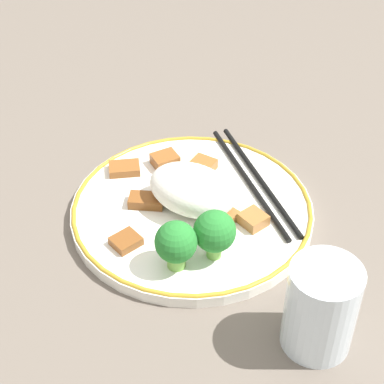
# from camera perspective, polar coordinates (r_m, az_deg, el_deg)

# --- Properties ---
(ground_plane) EXTENTS (3.00, 3.00, 0.00)m
(ground_plane) POSITION_cam_1_polar(r_m,az_deg,el_deg) (0.69, 0.00, -2.07)
(ground_plane) COLOR #665B51
(plate) EXTENTS (0.26, 0.26, 0.02)m
(plate) POSITION_cam_1_polar(r_m,az_deg,el_deg) (0.69, 0.00, -1.57)
(plate) COLOR white
(plate) RESTS_ON ground_plane
(rice_mound) EXTENTS (0.10, 0.07, 0.05)m
(rice_mound) POSITION_cam_1_polar(r_m,az_deg,el_deg) (0.67, -0.05, 0.37)
(rice_mound) COLOR white
(rice_mound) RESTS_ON plate
(broccoli_back_left) EXTENTS (0.04, 0.04, 0.05)m
(broccoli_back_left) POSITION_cam_1_polar(r_m,az_deg,el_deg) (0.60, -1.43, -4.57)
(broccoli_back_left) COLOR #72AD4C
(broccoli_back_left) RESTS_ON plate
(broccoli_back_center) EXTENTS (0.04, 0.04, 0.05)m
(broccoli_back_center) POSITION_cam_1_polar(r_m,az_deg,el_deg) (0.61, 2.02, -3.58)
(broccoli_back_center) COLOR #72AD4C
(broccoli_back_center) RESTS_ON plate
(meat_near_front) EXTENTS (0.04, 0.03, 0.01)m
(meat_near_front) POSITION_cam_1_polar(r_m,az_deg,el_deg) (0.67, 2.42, -2.30)
(meat_near_front) COLOR #9E6633
(meat_near_front) RESTS_ON plate
(meat_near_left) EXTENTS (0.03, 0.02, 0.01)m
(meat_near_left) POSITION_cam_1_polar(r_m,az_deg,el_deg) (0.73, 1.00, 2.42)
(meat_near_left) COLOR #995B28
(meat_near_left) RESTS_ON plate
(meat_near_right) EXTENTS (0.04, 0.04, 0.01)m
(meat_near_right) POSITION_cam_1_polar(r_m,az_deg,el_deg) (0.74, -2.42, 2.86)
(meat_near_right) COLOR brown
(meat_near_right) RESTS_ON plate
(meat_near_back) EXTENTS (0.04, 0.04, 0.01)m
(meat_near_back) POSITION_cam_1_polar(r_m,az_deg,el_deg) (0.73, -6.03, 2.10)
(meat_near_back) COLOR brown
(meat_near_back) RESTS_ON plate
(meat_on_rice_edge) EXTENTS (0.03, 0.03, 0.01)m
(meat_on_rice_edge) POSITION_cam_1_polar(r_m,az_deg,el_deg) (0.66, 5.47, -2.44)
(meat_on_rice_edge) COLOR #9E6633
(meat_on_rice_edge) RESTS_ON plate
(meat_mid_left) EXTENTS (0.03, 0.03, 0.01)m
(meat_mid_left) POSITION_cam_1_polar(r_m,az_deg,el_deg) (0.64, -5.90, -4.37)
(meat_mid_left) COLOR brown
(meat_mid_left) RESTS_ON plate
(meat_mid_right) EXTENTS (0.04, 0.04, 0.01)m
(meat_mid_right) POSITION_cam_1_polar(r_m,az_deg,el_deg) (0.69, -4.08, -0.77)
(meat_mid_right) COLOR brown
(meat_mid_right) RESTS_ON plate
(chopsticks) EXTENTS (0.17, 0.14, 0.01)m
(chopsticks) POSITION_cam_1_polar(r_m,az_deg,el_deg) (0.72, 5.55, 1.05)
(chopsticks) COLOR black
(chopsticks) RESTS_ON plate
(drinking_glass) EXTENTS (0.06, 0.06, 0.09)m
(drinking_glass) POSITION_cam_1_polar(r_m,az_deg,el_deg) (0.56, 11.38, -10.06)
(drinking_glass) COLOR silver
(drinking_glass) RESTS_ON ground_plane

